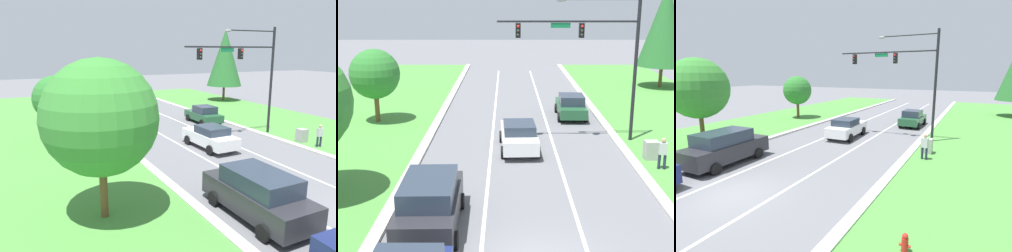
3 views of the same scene
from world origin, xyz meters
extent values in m
cylinder|color=black|center=(6.45, 13.55, 4.26)|extent=(0.20, 0.20, 8.53)
cylinder|color=black|center=(2.49, 13.55, 6.99)|extent=(7.91, 0.12, 0.12)
cube|color=#147042|center=(2.09, 13.55, 6.77)|extent=(1.10, 0.04, 0.28)
cylinder|color=black|center=(4.27, 13.55, 8.18)|extent=(4.35, 0.09, 0.09)
ellipsoid|color=gray|center=(2.09, 13.55, 8.13)|extent=(0.56, 0.28, 0.20)
cube|color=black|center=(3.28, 13.55, 6.49)|extent=(0.28, 0.32, 0.80)
sphere|color=red|center=(3.28, 13.38, 6.72)|extent=(0.16, 0.16, 0.16)
sphere|color=#2D2D2D|center=(3.28, 13.38, 6.49)|extent=(0.16, 0.16, 0.16)
sphere|color=#2D2D2D|center=(3.28, 13.38, 6.26)|extent=(0.16, 0.16, 0.16)
cube|color=black|center=(-0.28, 13.55, 6.49)|extent=(0.28, 0.32, 0.80)
sphere|color=red|center=(-0.28, 13.38, 6.72)|extent=(0.16, 0.16, 0.16)
sphere|color=#2D2D2D|center=(-0.28, 13.38, 6.49)|extent=(0.16, 0.16, 0.16)
sphere|color=#2D2D2D|center=(-0.28, 13.38, 6.26)|extent=(0.16, 0.16, 0.16)
cube|color=#28282D|center=(-3.76, 2.77, 0.80)|extent=(2.17, 5.13, 0.94)
cube|color=#283342|center=(-3.76, 2.64, 1.63)|extent=(1.92, 3.09, 0.72)
cylinder|color=black|center=(-2.78, 4.37, 0.33)|extent=(0.25, 0.66, 0.65)
cylinder|color=black|center=(-4.80, 4.33, 0.33)|extent=(0.25, 0.66, 0.65)
cylinder|color=black|center=(-2.72, 1.21, 0.33)|extent=(0.25, 0.66, 0.65)
cylinder|color=black|center=(-4.74, 1.17, 0.33)|extent=(0.25, 0.66, 0.65)
cube|color=#235633|center=(3.66, 19.30, 0.66)|extent=(1.96, 4.45, 0.67)
cube|color=#283342|center=(3.65, 19.03, 1.33)|extent=(1.72, 2.02, 0.66)
cylinder|color=black|center=(4.60, 20.64, 0.32)|extent=(0.26, 0.65, 0.65)
cylinder|color=black|center=(2.79, 20.69, 0.32)|extent=(0.26, 0.65, 0.65)
cylinder|color=black|center=(4.53, 17.91, 0.32)|extent=(0.26, 0.65, 0.65)
cylinder|color=black|center=(2.72, 17.96, 0.32)|extent=(0.26, 0.65, 0.65)
cube|color=white|center=(-0.24, 11.98, 0.72)|extent=(2.07, 4.71, 0.76)
cube|color=#283342|center=(-0.23, 11.70, 1.36)|extent=(1.78, 2.15, 0.53)
cylinder|color=black|center=(0.63, 13.45, 0.34)|extent=(0.27, 0.69, 0.68)
cylinder|color=black|center=(-1.22, 13.37, 0.34)|extent=(0.27, 0.69, 0.68)
cylinder|color=black|center=(0.74, 10.58, 0.34)|extent=(0.27, 0.69, 0.68)
cylinder|color=black|center=(-1.11, 10.50, 0.34)|extent=(0.27, 0.69, 0.68)
cube|color=#9E9E99|center=(6.65, 10.14, 0.53)|extent=(0.70, 0.60, 1.07)
cylinder|color=#232842|center=(6.62, 8.70, 0.42)|extent=(0.14, 0.14, 0.84)
cylinder|color=#232842|center=(6.88, 8.65, 0.42)|extent=(0.14, 0.14, 0.84)
cube|color=#B7B7BC|center=(6.75, 8.67, 1.14)|extent=(0.41, 0.29, 0.60)
sphere|color=tan|center=(6.75, 8.67, 1.58)|extent=(0.22, 0.22, 0.22)
cylinder|color=brown|center=(-9.48, 5.28, 1.25)|extent=(0.32, 0.32, 2.49)
sphere|color=#388433|center=(-9.48, 5.28, 4.21)|extent=(4.57, 4.57, 4.57)
cylinder|color=brown|center=(13.53, 30.35, 1.03)|extent=(0.32, 0.32, 2.07)
cone|color=#28662D|center=(13.53, 30.35, 5.79)|extent=(4.65, 4.65, 7.45)
cylinder|color=brown|center=(-9.72, 17.83, 1.04)|extent=(0.32, 0.32, 2.09)
sphere|color=#2D752D|center=(-9.72, 17.83, 3.34)|extent=(3.33, 3.33, 3.33)
camera|label=1|loc=(-12.33, -6.96, 6.71)|focal=35.00mm
camera|label=2|loc=(-0.96, -13.08, 8.36)|focal=50.00mm
camera|label=3|loc=(9.39, -7.42, 5.33)|focal=28.00mm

